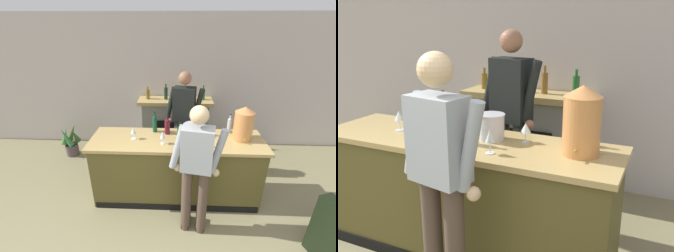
% 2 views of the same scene
% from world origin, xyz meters
% --- Properties ---
extents(wall_back_panel, '(12.00, 0.07, 2.75)m').
position_xyz_m(wall_back_panel, '(0.00, 3.65, 1.38)').
color(wall_back_panel, beige).
rests_on(wall_back_panel, ground_plane).
extents(bar_counter, '(2.51, 0.75, 1.01)m').
position_xyz_m(bar_counter, '(-0.11, 1.85, 0.51)').
color(bar_counter, brown).
rests_on(bar_counter, ground_plane).
extents(fireplace_stone, '(1.51, 0.52, 1.45)m').
position_xyz_m(fireplace_stone, '(-0.16, 3.39, 0.58)').
color(fireplace_stone, gray).
rests_on(fireplace_stone, ground_plane).
extents(potted_plant_corner, '(0.35, 0.37, 0.68)m').
position_xyz_m(potted_plant_corner, '(-2.31, 2.99, 0.31)').
color(potted_plant_corner, '#544549').
rests_on(potted_plant_corner, ground_plane).
extents(person_customer, '(0.65, 0.35, 1.77)m').
position_xyz_m(person_customer, '(0.12, 1.19, 0.98)').
color(person_customer, '#4D3D31').
rests_on(person_customer, ground_plane).
extents(person_bartender, '(0.65, 0.36, 1.86)m').
position_xyz_m(person_bartender, '(0.00, 2.53, 1.04)').
color(person_bartender, '#3D4140').
rests_on(person_bartender, ground_plane).
extents(copper_dispenser, '(0.27, 0.31, 0.50)m').
position_xyz_m(copper_dispenser, '(0.82, 1.90, 1.26)').
color(copper_dispenser, '#CA8246').
rests_on(copper_dispenser, bar_counter).
extents(ice_bucket_steel, '(0.21, 0.21, 0.21)m').
position_xyz_m(ice_bucket_steel, '(0.10, 1.94, 1.12)').
color(ice_bucket_steel, silver).
rests_on(ice_bucket_steel, bar_counter).
extents(wine_bottle_merlot_tall, '(0.07, 0.07, 0.30)m').
position_xyz_m(wine_bottle_merlot_tall, '(-0.07, 1.77, 1.15)').
color(wine_bottle_merlot_tall, '#0C3718').
rests_on(wine_bottle_merlot_tall, bar_counter).
extents(wine_bottle_cabernet_heavy, '(0.07, 0.07, 0.30)m').
position_xyz_m(wine_bottle_cabernet_heavy, '(0.68, 2.12, 1.15)').
color(wine_bottle_cabernet_heavy, '#A6B4BB').
rests_on(wine_bottle_cabernet_heavy, bar_counter).
extents(wine_bottle_port_short, '(0.08, 0.08, 0.29)m').
position_xyz_m(wine_bottle_port_short, '(-0.26, 2.03, 1.15)').
color(wine_bottle_port_short, '#501222').
rests_on(wine_bottle_port_short, bar_counter).
extents(wine_bottle_riesling_slim, '(0.07, 0.07, 0.33)m').
position_xyz_m(wine_bottle_riesling_slim, '(-0.45, 2.09, 1.16)').
color(wine_bottle_riesling_slim, '#0F442B').
rests_on(wine_bottle_riesling_slim, bar_counter).
extents(wine_glass_front_left, '(0.08, 0.08, 0.17)m').
position_xyz_m(wine_glass_front_left, '(-0.74, 1.84, 1.14)').
color(wine_glass_front_left, silver).
rests_on(wine_glass_front_left, bar_counter).
extents(wine_glass_front_right, '(0.08, 0.08, 0.15)m').
position_xyz_m(wine_glass_front_right, '(0.36, 2.00, 1.12)').
color(wine_glass_front_right, silver).
rests_on(wine_glass_front_right, bar_counter).
extents(wine_glass_by_dispenser, '(0.07, 0.07, 0.18)m').
position_xyz_m(wine_glass_by_dispenser, '(-0.31, 1.71, 1.14)').
color(wine_glass_by_dispenser, silver).
rests_on(wine_glass_by_dispenser, bar_counter).
extents(wine_glass_near_bucket, '(0.07, 0.07, 0.18)m').
position_xyz_m(wine_glass_near_bucket, '(0.23, 1.65, 1.14)').
color(wine_glass_near_bucket, silver).
rests_on(wine_glass_near_bucket, bar_counter).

